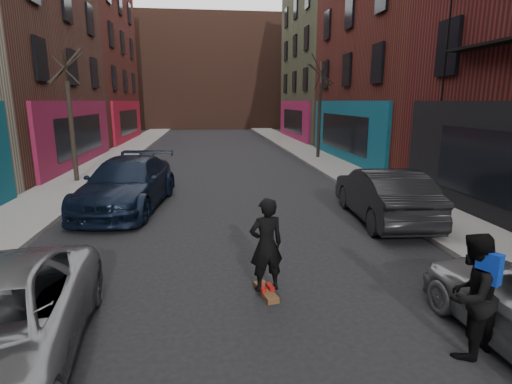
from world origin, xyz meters
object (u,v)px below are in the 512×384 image
object	(u,v)px
parked_left_end	(127,184)
parked_right_end	(383,194)
tree_left_far	(69,104)
skateboarder	(266,245)
skateboard	(266,292)
tree_right_far	(320,100)
pedestrian	(471,295)

from	to	relation	value
parked_left_end	parked_right_end	bearing A→B (deg)	-9.71
tree_left_far	skateboarder	bearing A→B (deg)	-59.00
tree_left_far	parked_left_end	size ratio (longest dim) A/B	1.14
tree_left_far	parked_right_end	distance (m)	13.04
skateboard	skateboarder	size ratio (longest dim) A/B	0.46
tree_right_far	tree_left_far	bearing A→B (deg)	-154.18
parked_left_end	skateboarder	world-z (taller)	skateboarder
parked_left_end	parked_right_end	size ratio (longest dim) A/B	1.19
tree_left_far	parked_right_end	size ratio (longest dim) A/B	1.35
skateboard	pedestrian	xyz separation A→B (m)	(2.53, -2.08, 0.85)
parked_left_end	parked_right_end	xyz separation A→B (m)	(7.80, -2.33, -0.03)
tree_left_far	skateboarder	distance (m)	13.17
parked_left_end	skateboarder	size ratio (longest dim) A/B	3.28
parked_left_end	pedestrian	size ratio (longest dim) A/B	3.20
tree_right_far	skateboarder	world-z (taller)	tree_right_far
parked_left_end	pedestrian	world-z (taller)	pedestrian
tree_right_far	pedestrian	size ratio (longest dim) A/B	3.82
pedestrian	skateboarder	bearing A→B (deg)	-66.24
tree_right_far	pedestrian	world-z (taller)	tree_right_far
parked_left_end	skateboard	distance (m)	7.59
tree_right_far	skateboard	distance (m)	18.36
skateboarder	pedestrian	world-z (taller)	skateboarder
tree_left_far	skateboarder	xyz separation A→B (m)	(6.67, -11.10, -2.41)
parked_left_end	skateboarder	xyz separation A→B (m)	(3.67, -6.60, 0.14)
parked_left_end	pedestrian	xyz separation A→B (m)	(6.20, -8.68, 0.07)
skateboard	pedestrian	distance (m)	3.39
tree_right_far	parked_left_end	xyz separation A→B (m)	(-9.40, -10.50, -2.70)
pedestrian	skateboard	bearing A→B (deg)	-66.24
skateboard	tree_right_far	bearing A→B (deg)	59.24
parked_right_end	pedestrian	xyz separation A→B (m)	(-1.60, -6.35, 0.11)
tree_left_far	skateboard	size ratio (longest dim) A/B	8.12
tree_right_far	skateboard	xyz separation A→B (m)	(-5.73, -17.10, -3.48)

